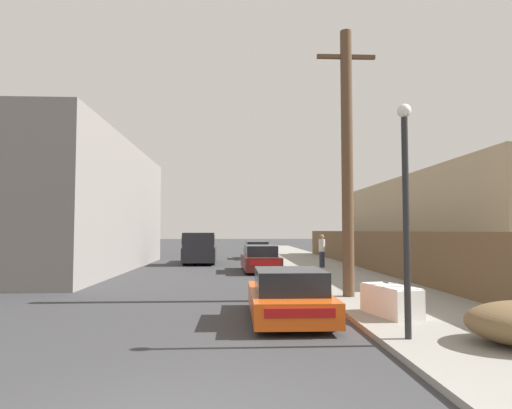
# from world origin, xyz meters

# --- Properties ---
(sidewalk_curb) EXTENTS (4.20, 63.00, 0.12)m
(sidewalk_curb) POSITION_xyz_m (5.30, 23.50, 0.06)
(sidewalk_curb) COLOR gray
(sidewalk_curb) RESTS_ON ground
(discarded_fridge) EXTENTS (1.06, 1.70, 0.71)m
(discarded_fridge) POSITION_xyz_m (4.16, 5.81, 0.46)
(discarded_fridge) COLOR white
(discarded_fridge) RESTS_ON sidewalk_curb
(parked_sports_car_red) EXTENTS (1.78, 4.11, 1.19)m
(parked_sports_car_red) POSITION_xyz_m (1.81, 6.05, 0.54)
(parked_sports_car_red) COLOR #E05114
(parked_sports_car_red) RESTS_ON ground
(car_parked_mid) EXTENTS (1.91, 4.72, 1.33)m
(car_parked_mid) POSITION_xyz_m (1.81, 18.51, 0.63)
(car_parked_mid) COLOR #5B1E19
(car_parked_mid) RESTS_ON ground
(car_parked_far) EXTENTS (1.92, 4.11, 1.27)m
(car_parked_far) POSITION_xyz_m (2.13, 29.14, 0.60)
(car_parked_far) COLOR gray
(car_parked_far) RESTS_ON ground
(pickup_truck) EXTENTS (2.11, 5.48, 1.95)m
(pickup_truck) POSITION_xyz_m (-1.67, 23.96, 0.96)
(pickup_truck) COLOR #232328
(pickup_truck) RESTS_ON ground
(utility_pole) EXTENTS (1.80, 0.35, 8.10)m
(utility_pole) POSITION_xyz_m (3.95, 8.90, 4.26)
(utility_pole) COLOR brown
(utility_pole) RESTS_ON sidewalk_curb
(street_lamp) EXTENTS (0.26, 0.26, 4.32)m
(street_lamp) POSITION_xyz_m (3.70, 3.56, 2.65)
(street_lamp) COLOR #232326
(street_lamp) RESTS_ON sidewalk_curb
(wooden_fence) EXTENTS (0.08, 34.57, 1.92)m
(wooden_fence) POSITION_xyz_m (7.25, 17.40, 1.08)
(wooden_fence) COLOR brown
(wooden_fence) RESTS_ON sidewalk_curb
(building_left_block) EXTENTS (7.00, 17.57, 6.65)m
(building_left_block) POSITION_xyz_m (-8.37, 19.70, 3.32)
(building_left_block) COLOR gray
(building_left_block) RESTS_ON ground
(building_right_house) EXTENTS (6.00, 23.53, 5.04)m
(building_right_house) POSITION_xyz_m (12.53, 21.64, 2.52)
(building_right_house) COLOR tan
(building_right_house) RESTS_ON ground
(pedestrian) EXTENTS (0.34, 0.34, 1.75)m
(pedestrian) POSITION_xyz_m (5.18, 19.58, 1.02)
(pedestrian) COLOR #282D42
(pedestrian) RESTS_ON sidewalk_curb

